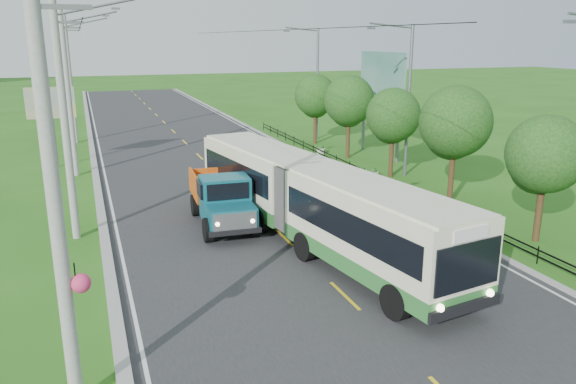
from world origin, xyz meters
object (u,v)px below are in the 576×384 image
pole_mid (69,92)px  tree_back (315,98)px  tree_fourth (393,118)px  planter_near (454,211)px  pole_nearest (57,200)px  tree_second (544,158)px  streetlight_far (316,80)px  bus (311,197)px  billboard_right (382,80)px  streetlight_mid (407,96)px  pole_near (65,118)px  dump_truck (222,196)px  tree_fifth (349,103)px  billboard_left (51,108)px  pole_far (71,79)px  tree_third (454,126)px  planter_far (321,150)px  planter_mid (373,174)px

pole_mid → tree_back: 18.89m
tree_fourth → planter_near: (-1.26, -8.14, -3.30)m
pole_nearest → tree_second: pole_nearest is taller
streetlight_far → bus: size_ratio=0.53×
tree_second → billboard_right: 18.12m
tree_second → streetlight_mid: 11.97m
tree_back → bus: size_ratio=0.32×
tree_second → bus: size_ratio=0.31×
tree_back → bus: (-8.99, -21.07, -1.69)m
tree_second → streetlight_mid: size_ratio=0.58×
pole_near → billboard_right: 23.32m
tree_back → dump_truck: (-11.90, -17.60, -2.27)m
tree_fifth → billboard_left: tree_fifth is taller
streetlight_mid → billboard_left: 22.51m
tree_second → dump_truck: tree_second is taller
pole_mid → dump_truck: (6.21, -12.46, -3.71)m
tree_fourth → dump_truck: tree_fourth is taller
planter_near → billboard_right: size_ratio=0.09×
streetlight_mid → tree_back: bearing=93.7°
planter_near → bus: 7.97m
pole_nearest → pole_far: same height
tree_third → planter_near: tree_third is taller
billboard_right → tree_second: bearing=-97.8°
billboard_right → pole_near: bearing=-151.9°
tree_back → dump_truck: bearing=-124.1°
tree_third → billboard_right: (2.44, 11.86, 1.36)m
tree_third → billboard_right: bearing=78.4°
streetlight_far → billboard_right: (1.66, -8.00, 0.44)m
tree_back → billboard_right: 6.82m
pole_near → streetlight_far: bearing=45.1°
streetlight_mid → planter_near: size_ratio=13.54×
dump_truck → tree_third: bearing=1.1°
pole_nearest → pole_near: (-0.02, 12.00, 0.16)m
streetlight_mid → planter_near: bearing=-104.3°
pole_mid → bus: size_ratio=0.58×
planter_far → tree_fourth: bearing=-80.9°
tree_fourth → tree_back: (0.00, 12.00, 0.07)m
pole_near → tree_second: size_ratio=1.89×
tree_second → tree_third: tree_third is taller
streetlight_mid → tree_second: bearing=-93.8°
pole_mid → planter_far: pole_mid is taller
planter_mid → billboard_left: billboard_left is taller
tree_fourth → pole_nearest: bearing=-136.6°
tree_back → pole_near: bearing=-136.6°
tree_fifth → pole_mid: bearing=177.3°
tree_fourth → billboard_left: size_ratio=1.04×
streetlight_mid → billboard_left: (-20.14, 10.00, -1.04)m
tree_third → streetlight_far: bearing=87.7°
tree_fourth → dump_truck: size_ratio=0.91×
pole_far → streetlight_mid: size_ratio=1.10×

